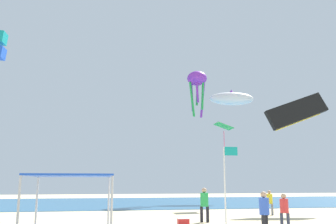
{
  "coord_description": "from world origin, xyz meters",
  "views": [
    {
      "loc": [
        -2.21,
        -14.38,
        2.13
      ],
      "look_at": [
        2.45,
        10.49,
        7.02
      ],
      "focal_mm": 39.05,
      "sensor_mm": 36.0,
      "label": 1
    }
  ],
  "objects_px": {
    "banner_flag": "(226,182)",
    "kite_inflatable_white": "(232,99)",
    "person_near_tent": "(204,202)",
    "person_rightmost": "(270,200)",
    "kite_diamond_green": "(224,127)",
    "cooler_box": "(183,222)",
    "canopy_tent": "(71,178)",
    "person_leftmost": "(264,209)",
    "kite_octopus_purple": "(197,81)",
    "kite_parafoil_black": "(297,112)",
    "person_central": "(284,208)"
  },
  "relations": [
    {
      "from": "banner_flag",
      "to": "kite_diamond_green",
      "type": "relative_size",
      "value": 1.51
    },
    {
      "from": "banner_flag",
      "to": "kite_inflatable_white",
      "type": "distance_m",
      "value": 31.41
    },
    {
      "from": "person_near_tent",
      "to": "kite_diamond_green",
      "type": "height_order",
      "value": "kite_diamond_green"
    },
    {
      "from": "person_near_tent",
      "to": "person_rightmost",
      "type": "relative_size",
      "value": 1.14
    },
    {
      "from": "cooler_box",
      "to": "kite_parafoil_black",
      "type": "distance_m",
      "value": 15.35
    },
    {
      "from": "person_leftmost",
      "to": "kite_octopus_purple",
      "type": "distance_m",
      "value": 28.24
    },
    {
      "from": "person_near_tent",
      "to": "person_rightmost",
      "type": "bearing_deg",
      "value": 47.58
    },
    {
      "from": "kite_diamond_green",
      "to": "kite_inflatable_white",
      "type": "height_order",
      "value": "kite_inflatable_white"
    },
    {
      "from": "cooler_box",
      "to": "person_near_tent",
      "type": "bearing_deg",
      "value": 38.34
    },
    {
      "from": "person_near_tent",
      "to": "banner_flag",
      "type": "xyz_separation_m",
      "value": [
        -0.72,
        -5.68,
        1.07
      ]
    },
    {
      "from": "banner_flag",
      "to": "kite_octopus_purple",
      "type": "relative_size",
      "value": 0.66
    },
    {
      "from": "canopy_tent",
      "to": "kite_parafoil_black",
      "type": "distance_m",
      "value": 21.76
    },
    {
      "from": "person_near_tent",
      "to": "kite_inflatable_white",
      "type": "distance_m",
      "value": 26.69
    },
    {
      "from": "person_rightmost",
      "to": "banner_flag",
      "type": "bearing_deg",
      "value": 92.28
    },
    {
      "from": "canopy_tent",
      "to": "cooler_box",
      "type": "xyz_separation_m",
      "value": [
        5.18,
        5.91,
        -2.09
      ]
    },
    {
      "from": "banner_flag",
      "to": "kite_octopus_purple",
      "type": "bearing_deg",
      "value": 77.1
    },
    {
      "from": "person_rightmost",
      "to": "cooler_box",
      "type": "relative_size",
      "value": 2.82
    },
    {
      "from": "kite_diamond_green",
      "to": "kite_octopus_purple",
      "type": "bearing_deg",
      "value": -177.71
    },
    {
      "from": "person_central",
      "to": "kite_octopus_purple",
      "type": "xyz_separation_m",
      "value": [
        2.34,
        23.48,
        12.81
      ]
    },
    {
      "from": "person_leftmost",
      "to": "cooler_box",
      "type": "distance_m",
      "value": 4.76
    },
    {
      "from": "person_leftmost",
      "to": "banner_flag",
      "type": "relative_size",
      "value": 0.49
    },
    {
      "from": "person_near_tent",
      "to": "kite_octopus_purple",
      "type": "bearing_deg",
      "value": 91.04
    },
    {
      "from": "person_central",
      "to": "kite_octopus_purple",
      "type": "relative_size",
      "value": 0.3
    },
    {
      "from": "banner_flag",
      "to": "cooler_box",
      "type": "height_order",
      "value": "banner_flag"
    },
    {
      "from": "cooler_box",
      "to": "person_rightmost",
      "type": "bearing_deg",
      "value": 33.44
    },
    {
      "from": "kite_inflatable_white",
      "to": "cooler_box",
      "type": "bearing_deg",
      "value": -110.03
    },
    {
      "from": "canopy_tent",
      "to": "person_leftmost",
      "type": "bearing_deg",
      "value": 14.52
    },
    {
      "from": "person_leftmost",
      "to": "cooler_box",
      "type": "bearing_deg",
      "value": -99.59
    },
    {
      "from": "canopy_tent",
      "to": "banner_flag",
      "type": "distance_m",
      "value": 6.09
    },
    {
      "from": "person_near_tent",
      "to": "person_rightmost",
      "type": "xyz_separation_m",
      "value": [
        5.51,
        3.45,
        -0.13
      ]
    },
    {
      "from": "person_rightmost",
      "to": "banner_flag",
      "type": "height_order",
      "value": "banner_flag"
    },
    {
      "from": "canopy_tent",
      "to": "kite_octopus_purple",
      "type": "distance_m",
      "value": 31.54
    },
    {
      "from": "person_near_tent",
      "to": "cooler_box",
      "type": "relative_size",
      "value": 3.22
    },
    {
      "from": "kite_inflatable_white",
      "to": "person_near_tent",
      "type": "bearing_deg",
      "value": -108.17
    },
    {
      "from": "banner_flag",
      "to": "kite_inflatable_white",
      "type": "relative_size",
      "value": 0.62
    },
    {
      "from": "canopy_tent",
      "to": "person_central",
      "type": "height_order",
      "value": "canopy_tent"
    },
    {
      "from": "person_leftmost",
      "to": "person_near_tent",
      "type": "bearing_deg",
      "value": -120.59
    },
    {
      "from": "person_central",
      "to": "cooler_box",
      "type": "bearing_deg",
      "value": 1.6
    },
    {
      "from": "person_rightmost",
      "to": "kite_diamond_green",
      "type": "height_order",
      "value": "kite_diamond_green"
    },
    {
      "from": "canopy_tent",
      "to": "person_near_tent",
      "type": "relative_size",
      "value": 1.77
    },
    {
      "from": "kite_diamond_green",
      "to": "kite_parafoil_black",
      "type": "relative_size",
      "value": 0.42
    },
    {
      "from": "person_leftmost",
      "to": "kite_parafoil_black",
      "type": "xyz_separation_m",
      "value": [
        8.49,
        11.38,
        6.66
      ]
    },
    {
      "from": "canopy_tent",
      "to": "person_near_tent",
      "type": "distance_m",
      "value": 9.76
    },
    {
      "from": "canopy_tent",
      "to": "person_leftmost",
      "type": "relative_size",
      "value": 1.85
    },
    {
      "from": "person_near_tent",
      "to": "banner_flag",
      "type": "height_order",
      "value": "banner_flag"
    },
    {
      "from": "canopy_tent",
      "to": "kite_parafoil_black",
      "type": "bearing_deg",
      "value": 39.47
    },
    {
      "from": "person_near_tent",
      "to": "kite_diamond_green",
      "type": "xyz_separation_m",
      "value": [
        5.1,
        10.95,
        5.88
      ]
    },
    {
      "from": "cooler_box",
      "to": "kite_octopus_purple",
      "type": "relative_size",
      "value": 0.11
    },
    {
      "from": "person_leftmost",
      "to": "kite_parafoil_black",
      "type": "height_order",
      "value": "kite_parafoil_black"
    },
    {
      "from": "kite_parafoil_black",
      "to": "kite_octopus_purple",
      "type": "distance_m",
      "value": 15.48
    }
  ]
}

